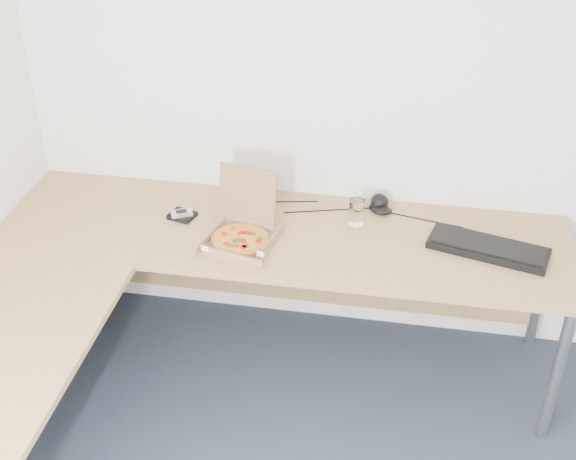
% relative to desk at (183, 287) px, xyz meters
% --- Properties ---
extents(room_shell, '(3.50, 3.50, 2.50)m').
position_rel_desk_xyz_m(room_shell, '(0.82, -0.97, 0.55)').
color(room_shell, silver).
rests_on(room_shell, ground).
extents(desk, '(2.50, 2.20, 0.73)m').
position_rel_desk_xyz_m(desk, '(0.00, 0.00, 0.00)').
color(desk, '#AE8352').
rests_on(desk, ground).
extents(pizza_box, '(0.27, 0.32, 0.28)m').
position_rel_desk_xyz_m(pizza_box, '(0.17, 0.32, 0.06)').
color(pizza_box, '#9F7350').
rests_on(pizza_box, desk).
extents(drinking_glass, '(0.07, 0.07, 0.12)m').
position_rel_desk_xyz_m(drinking_glass, '(0.64, 0.55, 0.09)').
color(drinking_glass, white).
rests_on(drinking_glass, desk).
extents(keyboard, '(0.52, 0.30, 0.03)m').
position_rel_desk_xyz_m(keyboard, '(1.21, 0.43, 0.04)').
color(keyboard, black).
rests_on(keyboard, desk).
extents(mouse, '(0.11, 0.09, 0.03)m').
position_rel_desk_xyz_m(mouse, '(0.75, 0.65, 0.05)').
color(mouse, black).
rests_on(mouse, desk).
extents(wallet, '(0.13, 0.12, 0.02)m').
position_rel_desk_xyz_m(wallet, '(-0.14, 0.46, 0.04)').
color(wallet, black).
rests_on(wallet, desk).
extents(phone, '(0.11, 0.09, 0.02)m').
position_rel_desk_xyz_m(phone, '(-0.14, 0.45, 0.06)').
color(phone, '#B2B5BA').
rests_on(phone, wallet).
extents(dome_speaker, '(0.09, 0.09, 0.08)m').
position_rel_desk_xyz_m(dome_speaker, '(0.73, 0.70, 0.07)').
color(dome_speaker, black).
rests_on(dome_speaker, desk).
extents(cable_bundle, '(0.53, 0.11, 0.01)m').
position_rel_desk_xyz_m(cable_bundle, '(0.54, 0.64, 0.03)').
color(cable_bundle, black).
rests_on(cable_bundle, desk).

